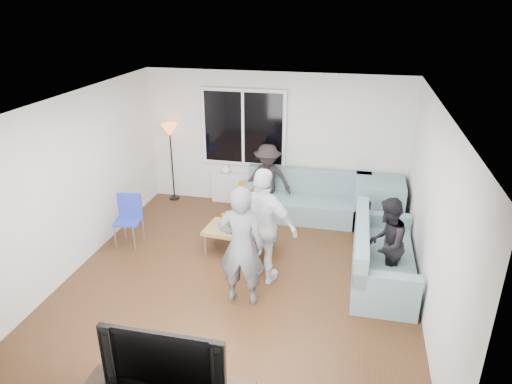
% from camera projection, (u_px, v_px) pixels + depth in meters
% --- Properties ---
extents(floor, '(5.00, 5.50, 0.04)m').
position_uv_depth(floor, '(241.00, 280.00, 6.83)').
color(floor, '#56351C').
rests_on(floor, ground).
extents(ceiling, '(5.00, 5.50, 0.04)m').
position_uv_depth(ceiling, '(238.00, 102.00, 5.80)').
color(ceiling, white).
rests_on(ceiling, ground).
extents(wall_back, '(5.00, 0.04, 2.60)m').
position_uv_depth(wall_back, '(275.00, 141.00, 8.81)').
color(wall_back, silver).
rests_on(wall_back, ground).
extents(wall_front, '(5.00, 0.04, 2.60)m').
position_uv_depth(wall_front, '(157.00, 329.00, 3.82)').
color(wall_front, silver).
rests_on(wall_front, ground).
extents(wall_left, '(0.04, 5.50, 2.60)m').
position_uv_depth(wall_left, '(74.00, 183.00, 6.81)').
color(wall_left, silver).
rests_on(wall_left, ground).
extents(wall_right, '(0.04, 5.50, 2.60)m').
position_uv_depth(wall_right, '(434.00, 215.00, 5.81)').
color(wall_right, silver).
rests_on(wall_right, ground).
extents(window_frame, '(1.62, 0.06, 1.47)m').
position_uv_depth(window_frame, '(244.00, 128.00, 8.75)').
color(window_frame, white).
rests_on(window_frame, wall_back).
extents(window_glass, '(1.50, 0.02, 1.35)m').
position_uv_depth(window_glass, '(243.00, 128.00, 8.72)').
color(window_glass, black).
rests_on(window_glass, window_frame).
extents(window_mullion, '(0.05, 0.03, 1.35)m').
position_uv_depth(window_mullion, '(243.00, 128.00, 8.71)').
color(window_mullion, white).
rests_on(window_mullion, window_frame).
extents(radiator, '(1.30, 0.12, 0.62)m').
position_uv_depth(radiator, '(244.00, 189.00, 9.20)').
color(radiator, silver).
rests_on(radiator, floor).
extents(potted_plant, '(0.25, 0.23, 0.38)m').
position_uv_depth(potted_plant, '(265.00, 167.00, 8.89)').
color(potted_plant, '#2D6D2B').
rests_on(potted_plant, radiator).
extents(vase, '(0.20, 0.20, 0.19)m').
position_uv_depth(vase, '(226.00, 169.00, 9.09)').
color(vase, white).
rests_on(vase, radiator).
extents(sofa_back_section, '(2.30, 0.85, 0.85)m').
position_uv_depth(sofa_back_section, '(306.00, 196.00, 8.56)').
color(sofa_back_section, gray).
rests_on(sofa_back_section, floor).
extents(sofa_right_section, '(2.00, 0.85, 0.85)m').
position_uv_depth(sofa_right_section, '(384.00, 252.00, 6.69)').
color(sofa_right_section, gray).
rests_on(sofa_right_section, floor).
extents(sofa_corner, '(0.85, 0.85, 0.85)m').
position_uv_depth(sofa_corner, '(378.00, 203.00, 8.30)').
color(sofa_corner, gray).
rests_on(sofa_corner, floor).
extents(cushion_yellow, '(0.40, 0.35, 0.14)m').
position_uv_depth(cushion_yellow, '(248.00, 188.00, 8.73)').
color(cushion_yellow, gold).
rests_on(cushion_yellow, sofa_back_section).
extents(cushion_red, '(0.42, 0.37, 0.13)m').
position_uv_depth(cushion_red, '(259.00, 187.00, 8.76)').
color(cushion_red, maroon).
rests_on(cushion_red, sofa_back_section).
extents(coffee_table, '(1.16, 0.71, 0.40)m').
position_uv_depth(coffee_table, '(240.00, 240.00, 7.48)').
color(coffee_table, '#A78951').
rests_on(coffee_table, floor).
extents(pitcher, '(0.17, 0.17, 0.17)m').
position_uv_depth(pitcher, '(235.00, 228.00, 7.27)').
color(pitcher, maroon).
rests_on(pitcher, coffee_table).
extents(side_chair, '(0.46, 0.46, 0.86)m').
position_uv_depth(side_chair, '(128.00, 222.00, 7.59)').
color(side_chair, '#2839AF').
rests_on(side_chair, floor).
extents(floor_lamp, '(0.32, 0.32, 1.56)m').
position_uv_depth(floor_lamp, '(172.00, 163.00, 9.23)').
color(floor_lamp, orange).
rests_on(floor_lamp, floor).
extents(player_left, '(0.62, 0.42, 1.68)m').
position_uv_depth(player_left, '(241.00, 246.00, 6.01)').
color(player_left, '#55555A').
rests_on(player_left, floor).
extents(player_right, '(1.08, 0.66, 1.72)m').
position_uv_depth(player_right, '(263.00, 227.00, 6.47)').
color(player_right, silver).
rests_on(player_right, floor).
extents(spectator_right, '(0.67, 0.77, 1.35)m').
position_uv_depth(spectator_right, '(386.00, 244.00, 6.40)').
color(spectator_right, black).
rests_on(spectator_right, floor).
extents(spectator_back, '(0.91, 0.57, 1.36)m').
position_uv_depth(spectator_back, '(267.00, 180.00, 8.63)').
color(spectator_back, black).
rests_on(spectator_back, floor).
extents(television, '(1.19, 0.16, 0.68)m').
position_uv_depth(television, '(168.00, 354.00, 4.28)').
color(television, black).
rests_on(television, tv_console).
extents(bottle_c, '(0.07, 0.07, 0.21)m').
position_uv_depth(bottle_c, '(246.00, 220.00, 7.48)').
color(bottle_c, black).
rests_on(bottle_c, coffee_table).
extents(bottle_a, '(0.07, 0.07, 0.21)m').
position_uv_depth(bottle_a, '(223.00, 219.00, 7.50)').
color(bottle_a, '#BA5A0A').
rests_on(bottle_a, coffee_table).
extents(bottle_d, '(0.07, 0.07, 0.22)m').
position_uv_depth(bottle_d, '(250.00, 228.00, 7.22)').
color(bottle_d, orange).
rests_on(bottle_d, coffee_table).
extents(bottle_b, '(0.08, 0.08, 0.22)m').
position_uv_depth(bottle_b, '(228.00, 227.00, 7.25)').
color(bottle_b, '#3D8A19').
rests_on(bottle_b, coffee_table).
extents(bottle_e, '(0.07, 0.07, 0.22)m').
position_uv_depth(bottle_e, '(262.00, 221.00, 7.43)').
color(bottle_e, black).
rests_on(bottle_e, coffee_table).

